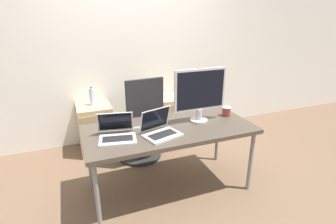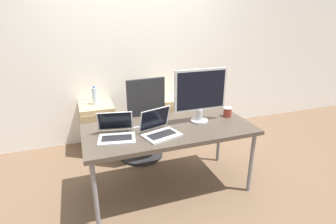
# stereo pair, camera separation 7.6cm
# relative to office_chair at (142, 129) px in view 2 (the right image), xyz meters

# --- Properties ---
(ground_plane) EXTENTS (14.00, 14.00, 0.00)m
(ground_plane) POSITION_rel_office_chair_xyz_m (0.11, -0.70, -0.41)
(ground_plane) COLOR brown
(wall_back) EXTENTS (10.00, 0.05, 2.60)m
(wall_back) POSITION_rel_office_chair_xyz_m (0.11, 0.75, 0.89)
(wall_back) COLOR silver
(wall_back) RESTS_ON ground_plane
(desk) EXTENTS (1.66, 0.77, 0.70)m
(desk) POSITION_rel_office_chair_xyz_m (0.11, -0.70, 0.24)
(desk) COLOR #473D33
(desk) RESTS_ON ground_plane
(office_chair) EXTENTS (0.56, 0.58, 1.09)m
(office_chair) POSITION_rel_office_chair_xyz_m (0.00, 0.00, 0.00)
(office_chair) COLOR #232326
(office_chair) RESTS_ON ground_plane
(cabinet_left) EXTENTS (0.43, 0.49, 0.64)m
(cabinet_left) POSITION_rel_office_chair_xyz_m (-0.50, 0.46, -0.09)
(cabinet_left) COLOR tan
(cabinet_left) RESTS_ON ground_plane
(cabinet_right) EXTENTS (0.43, 0.49, 0.64)m
(cabinet_right) POSITION_rel_office_chair_xyz_m (0.50, 0.46, -0.09)
(cabinet_right) COLOR tan
(cabinet_right) RESTS_ON ground_plane
(water_bottle) EXTENTS (0.07, 0.07, 0.24)m
(water_bottle) POSITION_rel_office_chair_xyz_m (-0.50, 0.47, 0.34)
(water_bottle) COLOR silver
(water_bottle) RESTS_ON cabinet_left
(laptop_left) EXTENTS (0.36, 0.37, 0.22)m
(laptop_left) POSITION_rel_office_chair_xyz_m (-0.41, -0.75, 0.34)
(laptop_left) COLOR silver
(laptop_left) RESTS_ON desk
(laptop_right) EXTENTS (0.38, 0.36, 0.23)m
(laptop_right) POSITION_rel_office_chair_xyz_m (-0.03, -0.82, 0.34)
(laptop_right) COLOR silver
(laptop_right) RESTS_ON desk
(monitor) EXTENTS (0.55, 0.18, 0.55)m
(monitor) POSITION_rel_office_chair_xyz_m (0.46, -0.66, 0.59)
(monitor) COLOR #B7B7BC
(monitor) RESTS_ON desk
(coffee_cup_white) EXTENTS (0.07, 0.07, 0.11)m
(coffee_cup_white) POSITION_rel_office_chair_xyz_m (0.00, -0.58, 0.35)
(coffee_cup_white) COLOR white
(coffee_cup_white) RESTS_ON desk
(coffee_cup_brown) EXTENTS (0.09, 0.09, 0.10)m
(coffee_cup_brown) POSITION_rel_office_chair_xyz_m (0.81, -0.63, 0.34)
(coffee_cup_brown) COLOR maroon
(coffee_cup_brown) RESTS_ON desk
(scissors) EXTENTS (0.17, 0.05, 0.01)m
(scissors) POSITION_rel_office_chair_xyz_m (-0.19, -0.60, 0.30)
(scissors) COLOR #B2B2B7
(scissors) RESTS_ON desk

